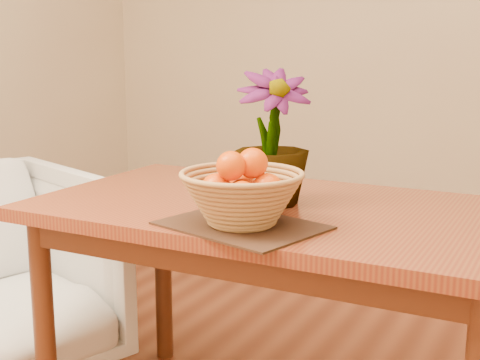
% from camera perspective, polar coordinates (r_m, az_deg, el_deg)
% --- Properties ---
extents(wall_back, '(4.00, 0.02, 2.70)m').
position_cam_1_polar(wall_back, '(3.75, 15.94, 13.27)').
color(wall_back, beige).
rests_on(wall_back, floor).
extents(table, '(1.40, 0.80, 0.75)m').
position_cam_1_polar(table, '(1.96, 3.15, -4.59)').
color(table, brown).
rests_on(table, floor).
extents(placemat, '(0.45, 0.38, 0.01)m').
position_cam_1_polar(placemat, '(1.70, 0.16, -3.89)').
color(placemat, '#351B13').
rests_on(placemat, table).
extents(wicker_basket, '(0.32, 0.32, 0.13)m').
position_cam_1_polar(wicker_basket, '(1.69, 0.16, -1.71)').
color(wicker_basket, '#B57B4B').
rests_on(wicker_basket, placemat).
extents(orange_pile, '(0.19, 0.18, 0.14)m').
position_cam_1_polar(orange_pile, '(1.68, 0.18, -0.14)').
color(orange_pile, '#F35403').
rests_on(orange_pile, wicker_basket).
extents(potted_plant, '(0.31, 0.31, 0.39)m').
position_cam_1_polar(potted_plant, '(1.91, 2.72, 3.65)').
color(potted_plant, '#204F16').
rests_on(potted_plant, table).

